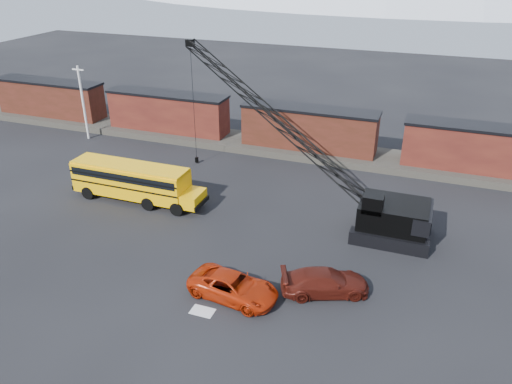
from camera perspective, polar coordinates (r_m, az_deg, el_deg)
ground at (r=33.30m, az=-3.91°, el=-9.10°), size 160.00×160.00×0.00m
gravel_berm at (r=51.58m, az=5.95°, el=4.75°), size 120.00×5.00×0.70m
boxcar_west_far at (r=65.79m, az=-22.42°, el=9.93°), size 13.70×3.10×4.17m
boxcar_west_near at (r=56.53m, az=-10.00°, el=9.04°), size 13.70×3.10×4.17m
boxcar_mid at (r=50.74m, az=6.08°, el=7.28°), size 13.70×3.10×4.17m
boxcar_east_near at (r=49.66m, az=24.28°, el=4.58°), size 13.70×3.10×4.17m
utility_pole at (r=57.42m, az=-19.16°, el=9.71°), size 1.40×0.24×8.00m
snow_patch at (r=30.27m, az=-6.14°, el=-13.39°), size 1.40×0.90×0.02m
school_bus at (r=42.41m, az=-13.72°, el=1.25°), size 11.65×2.65×3.19m
red_pickup at (r=30.71m, az=-2.59°, el=-10.75°), size 5.86×3.27×1.55m
maroon_suv at (r=31.32m, az=7.89°, el=-10.16°), size 5.83×4.12×1.57m
crawler_crane at (r=40.56m, az=1.93°, el=8.61°), size 22.76×10.11×12.03m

